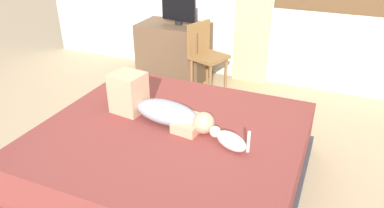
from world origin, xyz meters
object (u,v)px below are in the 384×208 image
at_px(bed, 171,156).
at_px(cat, 229,140).
at_px(person_lying, 156,106).
at_px(cup, 193,19).
at_px(desk, 174,51).
at_px(chair_by_desk, 205,52).
at_px(tv_monitor, 179,10).

relative_size(bed, cat, 6.15).
height_order(bed, cat, cat).
height_order(bed, person_lying, person_lying).
distance_m(cat, cup, 2.54).
bearing_deg(cat, cup, 118.76).
distance_m(desk, chair_by_desk, 0.60).
bearing_deg(person_lying, bed, -32.44).
xyz_separation_m(bed, tv_monitor, (-0.86, 2.02, 0.68)).
bearing_deg(bed, person_lying, 147.56).
bearing_deg(tv_monitor, cup, 45.46).
bearing_deg(cat, bed, 173.17).
height_order(bed, cup, cup).
height_order(tv_monitor, chair_by_desk, tv_monitor).
bearing_deg(tv_monitor, person_lying, -70.30).
relative_size(bed, chair_by_desk, 2.41).
height_order(person_lying, chair_by_desk, chair_by_desk).
bearing_deg(chair_by_desk, tv_monitor, 152.09).
bearing_deg(person_lying, cup, 104.75).
distance_m(person_lying, cat, 0.70).
bearing_deg(cup, cat, -61.24).
bearing_deg(bed, cat, -6.83).
distance_m(bed, tv_monitor, 2.29).
relative_size(desk, chair_by_desk, 1.05).
distance_m(person_lying, desk, 2.06).
xyz_separation_m(desk, tv_monitor, (0.08, 0.00, 0.55)).
xyz_separation_m(cat, tv_monitor, (-1.36, 2.08, 0.36)).
xyz_separation_m(desk, cup, (0.22, 0.14, 0.42)).
distance_m(tv_monitor, cup, 0.24).
bearing_deg(cat, chair_by_desk, 116.23).
relative_size(cat, tv_monitor, 0.70).
height_order(cat, chair_by_desk, chair_by_desk).
bearing_deg(cat, tv_monitor, 123.25).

